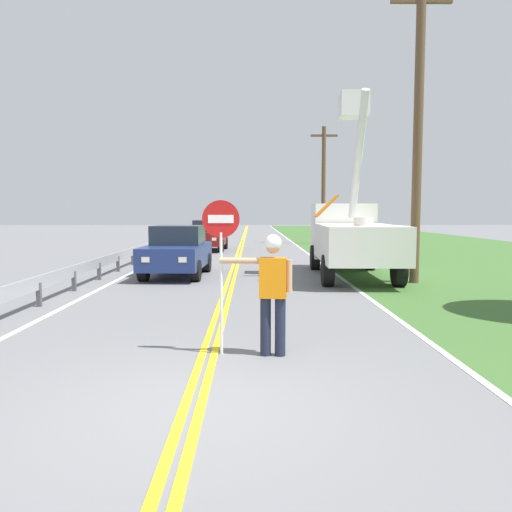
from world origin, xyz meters
The scene contains 14 objects.
ground_plane centered at (0.00, 0.00, 0.00)m, with size 160.00×160.00×0.00m, color slate.
grass_verge_right centered at (11.60, 20.00, 0.00)m, with size 16.00×110.00×0.01m, color #3D662D.
centerline_yellow_left centered at (-0.09, 20.00, 0.01)m, with size 0.11×110.00×0.01m, color yellow.
centerline_yellow_right centered at (0.09, 20.00, 0.01)m, with size 0.11×110.00×0.01m, color yellow.
edge_line_right centered at (3.60, 20.00, 0.01)m, with size 0.12×110.00×0.01m, color silver.
edge_line_left centered at (-3.60, 20.00, 0.01)m, with size 0.12×110.00×0.01m, color silver.
flagger_worker centered at (0.96, 2.04, 1.05)m, with size 1.08×0.28×1.83m.
stop_sign_paddle centered at (0.20, 2.12, 1.71)m, with size 0.56×0.04×2.33m.
utility_bucket_truck centered at (4.00, 11.65, 1.43)m, with size 2.90×6.89×6.03m.
oncoming_sedan_nearest centered at (-1.84, 11.57, 0.83)m, with size 2.06×4.18×1.70m.
oncoming_sedan_second centered at (-1.76, 23.00, 0.83)m, with size 2.04×4.17×1.70m.
utility_pole_near centered at (5.63, 9.87, 4.64)m, with size 1.80×0.28×8.91m.
utility_pole_mid centered at (5.55, 29.01, 4.12)m, with size 1.80×0.28×7.88m.
guardrail_left_shoulder centered at (-4.20, 14.03, 0.52)m, with size 0.10×32.00×0.71m.
Camera 1 is at (0.65, -5.41, 2.15)m, focal length 35.46 mm.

